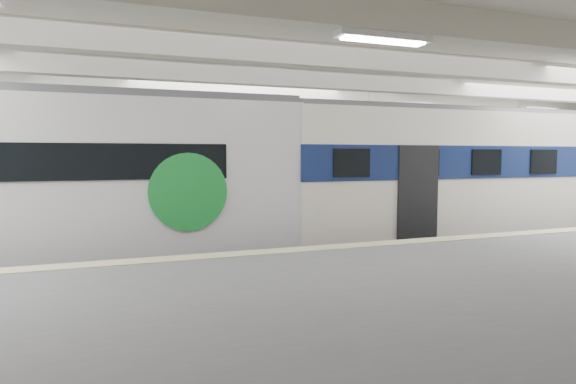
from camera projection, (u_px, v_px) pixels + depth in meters
name	position (u px, v px, depth m)	size (l,w,h in m)	color
station_hall	(289.00, 150.00, 11.60)	(36.00, 24.00, 5.75)	black
modern_emu	(80.00, 190.00, 11.66)	(14.43, 2.98, 4.63)	silver
older_rer	(478.00, 177.00, 15.79)	(13.87, 3.06, 4.56)	white
far_train	(96.00, 173.00, 16.87)	(15.35, 3.36, 4.83)	silver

